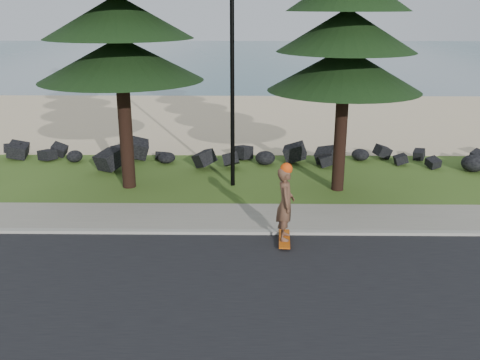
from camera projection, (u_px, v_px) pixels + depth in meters
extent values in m
plane|color=#3E5D1D|center=(230.00, 221.00, 15.21)|extent=(160.00, 160.00, 0.00)
cube|color=black|center=(223.00, 305.00, 10.93)|extent=(160.00, 7.00, 0.02)
cube|color=#A29E92|center=(229.00, 232.00, 14.34)|extent=(160.00, 0.20, 0.10)
cube|color=gray|center=(230.00, 217.00, 15.39)|extent=(160.00, 2.00, 0.08)
cube|color=beige|center=(238.00, 118.00, 28.98)|extent=(160.00, 15.00, 0.01)
cube|color=#3C6774|center=(243.00, 57.00, 63.66)|extent=(160.00, 58.00, 0.01)
cylinder|color=black|center=(349.00, 0.00, 15.95)|extent=(0.40, 0.40, 12.00)
cylinder|color=black|center=(232.00, 66.00, 17.00)|extent=(0.14, 0.14, 8.00)
cube|color=#BF4E0B|center=(284.00, 239.00, 13.80)|extent=(0.35, 1.16, 0.04)
imported|color=brown|center=(285.00, 204.00, 13.49)|extent=(0.50, 0.72, 1.91)
sphere|color=#E6430C|center=(286.00, 169.00, 13.21)|extent=(0.31, 0.31, 0.31)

